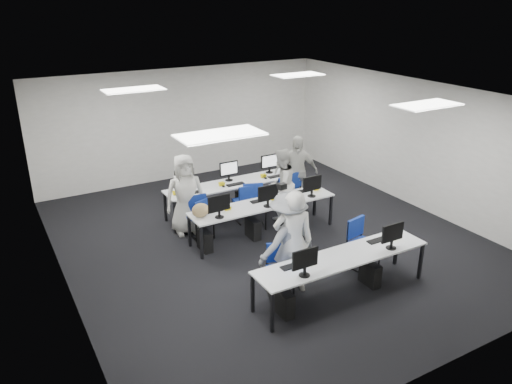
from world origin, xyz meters
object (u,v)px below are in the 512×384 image
chair_3 (255,214)px  student_2 (185,194)px  chair_7 (288,197)px  chair_2 (201,224)px  student_3 (296,172)px  chair_0 (280,280)px  student_0 (293,241)px  student_1 (281,184)px  desk_front (343,259)px  desk_mid (263,206)px  chair_6 (245,209)px  chair_4 (290,203)px  chair_1 (362,253)px  photographer (288,241)px  chair_5 (197,223)px

chair_3 → student_2: (-1.41, 0.47, 0.57)m
chair_3 → chair_7: bearing=41.4°
chair_2 → student_3: size_ratio=0.49×
chair_0 → student_0: bearing=27.5°
chair_3 → student_1: bearing=28.2°
chair_2 → chair_7: (2.40, 0.34, 0.02)m
student_0 → desk_front: bearing=163.8°
desk_front → desk_mid: bearing=90.0°
desk_mid → chair_6: 0.95m
student_0 → student_3: student_0 is taller
desk_mid → student_3: bearing=32.8°
desk_front → chair_0: size_ratio=3.64×
chair_4 → student_1: student_1 is taller
chair_1 → photographer: size_ratio=0.54×
chair_6 → student_1: bearing=-13.9°
student_2 → chair_0: bearing=-73.1°
chair_1 → chair_4: size_ratio=1.06×
desk_mid → chair_6: chair_6 is taller
chair_7 → student_0: (-1.87, -3.00, 0.63)m
chair_6 → chair_7: (1.22, 0.09, 0.02)m
desk_front → desk_mid: size_ratio=1.00×
desk_front → chair_6: 3.48m
student_0 → chair_1: bearing=-155.8°
chair_6 → photographer: bearing=-98.5°
chair_1 → chair_7: (0.31, 3.01, -0.00)m
chair_0 → student_1: bearing=79.5°
chair_1 → chair_3: chair_1 is taller
student_3 → photographer: student_3 is taller
chair_1 → photographer: 1.68m
student_2 → student_3: (2.79, -0.02, 0.02)m
desk_front → chair_7: size_ratio=3.41×
chair_1 → student_3: 3.09m
chair_5 → desk_mid: bearing=-50.1°
photographer → chair_6: bearing=-109.5°
chair_3 → chair_7: 1.27m
chair_0 → chair_2: bearing=117.7°
chair_0 → student_2: size_ratio=0.51×
chair_5 → student_1: size_ratio=0.51×
photographer → chair_2: bearing=-84.3°
chair_6 → student_2: bearing=-178.9°
chair_4 → student_2: size_ratio=0.51×
chair_1 → student_1: (-0.12, 2.65, 0.52)m
chair_2 → chair_3: chair_3 is taller
chair_2 → student_1: bearing=2.1°
chair_5 → chair_6: bearing=-12.8°
chair_5 → student_3: size_ratio=0.47×
chair_4 → student_0: 3.26m
chair_6 → student_1: (0.79, -0.27, 0.53)m
photographer → student_1: bearing=-126.2°
desk_front → chair_7: (1.24, 3.55, -0.38)m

